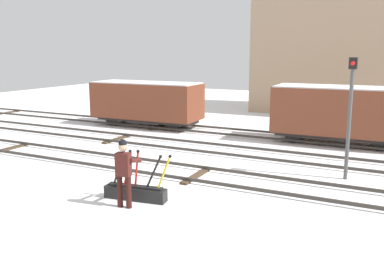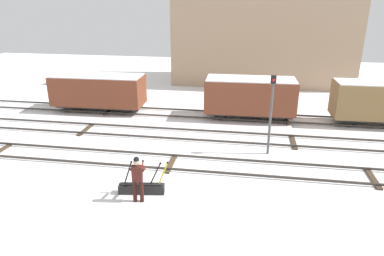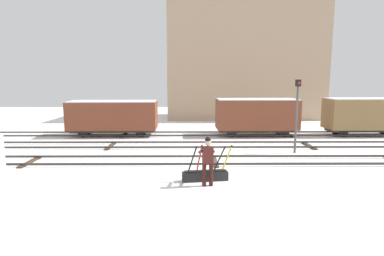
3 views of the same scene
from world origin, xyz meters
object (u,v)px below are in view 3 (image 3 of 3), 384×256
switch_lever_frame (205,174)px  freight_car_near_switch (256,115)px  signal_post (297,109)px  freight_car_far_end (365,114)px  rail_worker (208,158)px  freight_car_back_track (113,116)px

switch_lever_frame → freight_car_near_switch: freight_car_near_switch is taller
signal_post → freight_car_near_switch: (-1.00, 5.32, -0.92)m
freight_car_far_end → switch_lever_frame: bearing=-141.0°
rail_worker → freight_car_back_track: bearing=111.6°
signal_post → freight_car_far_end: (6.62, 5.32, -0.90)m
switch_lever_frame → freight_car_far_end: size_ratio=0.37×
freight_car_far_end → signal_post: bearing=-142.7°
signal_post → freight_car_far_end: 8.54m
signal_post → freight_car_near_switch: bearing=100.6°
switch_lever_frame → rail_worker: (0.05, -0.59, 0.81)m
signal_post → freight_car_back_track: signal_post is taller
switch_lever_frame → rail_worker: rail_worker is taller
freight_car_back_track → freight_car_near_switch: (10.01, 0.00, 0.07)m
rail_worker → freight_car_back_track: 12.13m
freight_car_far_end → freight_car_back_track: bearing=178.5°
freight_car_far_end → freight_car_near_switch: bearing=178.5°
signal_post → freight_car_near_switch: size_ratio=0.70×
rail_worker → freight_car_near_switch: (4.00, 10.53, 0.41)m
switch_lever_frame → freight_car_far_end: (11.67, 9.95, 1.24)m
freight_car_near_switch → switch_lever_frame: bearing=-113.3°
signal_post → switch_lever_frame: bearing=-137.5°
rail_worker → switch_lever_frame: bearing=86.7°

